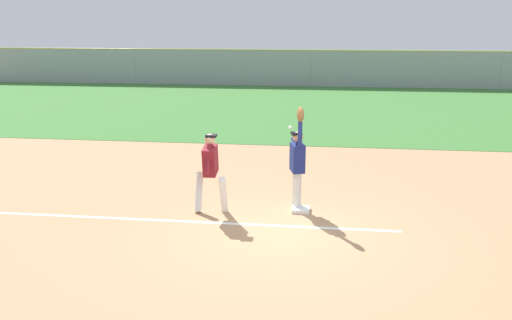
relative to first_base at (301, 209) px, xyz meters
name	(u,v)px	position (x,y,z in m)	size (l,w,h in m)	color
ground_plane	(279,232)	(-0.37, -1.19, -0.04)	(74.92, 74.92, 0.00)	tan
outfield_grass	(306,107)	(-0.37, 14.09, -0.04)	(44.32, 16.02, 0.01)	#3D7533
chalk_foul_line	(107,218)	(-4.00, -0.90, -0.04)	(12.00, 0.10, 0.01)	white
first_base	(301,209)	(0.00, 0.00, 0.00)	(0.38, 0.38, 0.08)	white
fielder	(297,159)	(-0.10, 0.14, 1.08)	(0.36, 0.89, 2.28)	silver
runner	(210,167)	(-1.90, -0.30, 0.96)	(0.72, 0.84, 1.72)	white
baseball	(290,127)	(-0.27, 0.19, 1.76)	(0.07, 0.07, 0.07)	white
outfield_fence	(311,68)	(-0.37, 22.10, 1.07)	(44.40, 0.08, 2.22)	#93999E
parked_car_red	(243,68)	(-5.19, 26.35, 0.63)	(4.54, 2.39, 1.25)	#B21E1E
parked_car_tan	(313,69)	(-0.29, 26.66, 0.63)	(4.56, 2.44, 1.25)	tan
parked_car_green	(391,71)	(4.88, 25.77, 0.63)	(4.55, 2.42, 1.25)	#1E6B33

